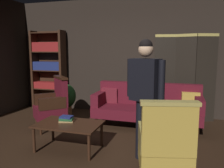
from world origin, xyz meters
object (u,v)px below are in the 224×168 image
at_px(book_tan_leather, 67,121).
at_px(coffee_table, 69,126).
at_px(velvet_couch, 147,105).
at_px(armchair_gilt_accent, 165,146).
at_px(bookshelf, 49,68).
at_px(folding_screen, 185,76).
at_px(book_green_cloth, 67,119).
at_px(book_navy_cloth, 66,117).
at_px(armchair_wing_left, 53,105).
at_px(standing_figure, 145,89).
at_px(potted_plant, 65,98).

bearing_deg(book_tan_leather, coffee_table, -45.43).
bearing_deg(coffee_table, velvet_couch, 55.16).
relative_size(armchair_gilt_accent, book_tan_leather, 4.60).
bearing_deg(bookshelf, coffee_table, -52.53).
relative_size(folding_screen, book_tan_leather, 8.40).
distance_m(velvet_couch, book_green_cloth, 1.76).
xyz_separation_m(bookshelf, book_navy_cloth, (1.61, -2.12, -0.60)).
relative_size(bookshelf, book_navy_cloth, 10.70).
distance_m(coffee_table, book_tan_leather, 0.12).
height_order(coffee_table, armchair_wing_left, armchair_wing_left).
relative_size(folding_screen, book_navy_cloth, 9.92).
distance_m(velvet_couch, standing_figure, 1.58).
relative_size(bookshelf, armchair_wing_left, 1.97).
xyz_separation_m(coffee_table, book_green_cloth, (-0.07, 0.07, 0.09)).
bearing_deg(velvet_couch, book_green_cloth, -128.20).
xyz_separation_m(folding_screen, potted_plant, (-2.63, -0.58, -0.53)).
xyz_separation_m(book_tan_leather, book_green_cloth, (0.00, -0.00, 0.03)).
xyz_separation_m(bookshelf, book_green_cloth, (1.61, -2.12, -0.63)).
distance_m(standing_figure, potted_plant, 2.69).
bearing_deg(book_green_cloth, coffee_table, -45.43).
bearing_deg(book_green_cloth, folding_screen, 49.37).
height_order(bookshelf, armchair_gilt_accent, bookshelf).
bearing_deg(armchair_gilt_accent, velvet_couch, 103.55).
bearing_deg(book_green_cloth, standing_figure, -3.57).
distance_m(potted_plant, book_green_cloth, 1.73).
relative_size(armchair_gilt_accent, book_green_cloth, 4.93).
height_order(velvet_couch, potted_plant, velvet_couch).
bearing_deg(armchair_wing_left, folding_screen, 29.06).
height_order(armchair_wing_left, standing_figure, standing_figure).
height_order(velvet_couch, standing_figure, standing_figure).
distance_m(velvet_couch, armchair_wing_left, 1.88).
distance_m(velvet_couch, book_navy_cloth, 1.76).
distance_m(armchair_gilt_accent, book_green_cloth, 1.73).
distance_m(bookshelf, armchair_gilt_accent, 4.30).
height_order(potted_plant, book_tan_leather, potted_plant).
bearing_deg(potted_plant, velvet_couch, -3.92).
bearing_deg(book_navy_cloth, folding_screen, 49.37).
bearing_deg(coffee_table, book_tan_leather, 134.57).
relative_size(coffee_table, book_green_cloth, 4.74).
bearing_deg(coffee_table, book_green_cloth, 134.57).
bearing_deg(armchair_wing_left, standing_figure, -22.55).
bearing_deg(standing_figure, book_green_cloth, 176.43).
distance_m(folding_screen, velvet_couch, 1.14).
relative_size(folding_screen, potted_plant, 2.42).
height_order(coffee_table, book_tan_leather, book_tan_leather).
relative_size(coffee_table, armchair_wing_left, 0.96).
height_order(folding_screen, velvet_couch, folding_screen).
height_order(coffee_table, book_green_cloth, book_green_cloth).
height_order(potted_plant, book_navy_cloth, potted_plant).
bearing_deg(folding_screen, book_navy_cloth, -130.63).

